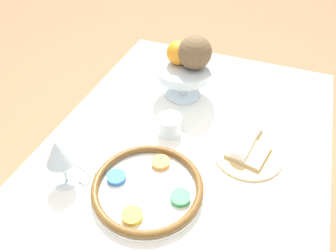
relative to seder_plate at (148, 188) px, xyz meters
name	(u,v)px	position (x,y,z in m)	size (l,w,h in m)	color
dining_table	(179,225)	(0.16, -0.04, -0.40)	(1.18, 0.81, 0.77)	white
seder_plate	(148,188)	(0.00, 0.00, 0.00)	(0.29, 0.29, 0.03)	white
wine_glass	(58,153)	(-0.04, 0.22, 0.09)	(0.08, 0.08, 0.15)	silver
fruit_stand	(184,72)	(0.43, 0.05, 0.08)	(0.21, 0.21, 0.12)	silver
orange_fruit	(178,53)	(0.43, 0.07, 0.15)	(0.08, 0.08, 0.08)	orange
coconut	(195,52)	(0.42, 0.02, 0.16)	(0.11, 0.11, 0.11)	brown
bread_plate	(248,154)	(0.22, -0.22, -0.01)	(0.20, 0.20, 0.02)	tan
napkin_roll	(247,139)	(0.26, -0.20, 0.01)	(0.18, 0.07, 0.05)	white
cup_near	(48,247)	(-0.23, 0.13, 0.01)	(0.07, 0.07, 0.06)	silver
cup_mid	(170,125)	(0.23, 0.03, 0.01)	(0.07, 0.07, 0.06)	silver
fork_left	(67,167)	(-0.01, 0.24, -0.01)	(0.08, 0.17, 0.01)	silver
fork_right	(73,160)	(0.02, 0.24, -0.01)	(0.07, 0.17, 0.01)	silver
spoon	(262,144)	(0.28, -0.25, -0.01)	(0.16, 0.07, 0.01)	silver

